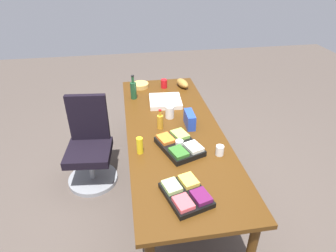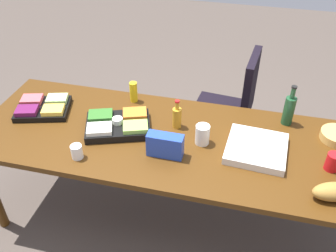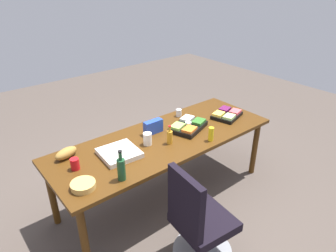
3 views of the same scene
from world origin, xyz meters
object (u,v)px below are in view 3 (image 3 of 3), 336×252
pizza_box (119,153)px  wine_bottle (121,169)px  conference_table (165,143)px  office_chair (199,227)px  bread_loaf (66,153)px  paper_cup (179,113)px  chip_bag_blue (153,127)px  veggie_tray (188,126)px  chip_bowl (83,185)px  dressing_bottle (170,137)px  fruit_platter (227,115)px  mustard_bottle (211,134)px  red_solo_cup (75,164)px  mayo_jar (148,139)px

pizza_box → wine_bottle: (-0.18, -0.35, 0.09)m
conference_table → wine_bottle: (-0.75, -0.35, 0.18)m
office_chair → wine_bottle: bearing=128.2°
bread_loaf → paper_cup: bearing=1.0°
conference_table → chip_bag_blue: bearing=100.8°
wine_bottle → chip_bag_blue: 0.89m
veggie_tray → chip_bowl: veggie_tray is taller
conference_table → paper_cup: 0.59m
office_chair → dressing_bottle: size_ratio=4.79×
fruit_platter → chip_bag_blue: size_ratio=1.93×
fruit_platter → mustard_bottle: 0.65m
office_chair → red_solo_cup: office_chair is taller
chip_bag_blue → mayo_jar: bearing=-139.8°
chip_bag_blue → red_solo_cup: bearing=-173.4°
veggie_tray → mayo_jar: 0.57m
mustard_bottle → dressing_bottle: 0.44m
conference_table → mustard_bottle: 0.52m
conference_table → dressing_bottle: size_ratio=12.21×
red_solo_cup → chip_bag_blue: size_ratio=0.50×
fruit_platter → chip_bag_blue: chip_bag_blue is taller
chip_bowl → paper_cup: 1.65m
office_chair → dressing_bottle: bearing=69.2°
chip_bowl → conference_table: bearing=12.8°
mustard_bottle → dressing_bottle: size_ratio=0.74×
paper_cup → red_solo_cup: bearing=-169.9°
chip_bowl → wine_bottle: 0.34m
fruit_platter → wine_bottle: 1.70m
conference_table → chip_bag_blue: 0.23m
dressing_bottle → pizza_box: bearing=165.9°
office_chair → paper_cup: office_chair is taller
paper_cup → mustard_bottle: mustard_bottle is taller
pizza_box → paper_cup: paper_cup is taller
paper_cup → office_chair: bearing=-123.7°
red_solo_cup → chip_bag_blue: chip_bag_blue is taller
red_solo_cup → chip_bag_blue: 0.98m
conference_table → dressing_bottle: (-0.04, -0.13, 0.15)m
veggie_tray → chip_bag_blue: bearing=154.4°
pizza_box → wine_bottle: wine_bottle is taller
bread_loaf → mustard_bottle: (1.33, -0.65, 0.03)m
veggie_tray → conference_table: bearing=178.6°
dressing_bottle → conference_table: bearing=73.4°
office_chair → pizza_box: bearing=105.3°
dressing_bottle → veggie_tray: bearing=17.7°
chip_bowl → mayo_jar: bearing=16.2°
mayo_jar → chip_bag_blue: bearing=40.2°
red_solo_cup → paper_cup: 1.51m
bread_loaf → fruit_platter: size_ratio=0.57×
conference_table → mustard_bottle: size_ratio=16.45×
conference_table → fruit_platter: size_ratio=6.00×
veggie_tray → wine_bottle: bearing=-162.8°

